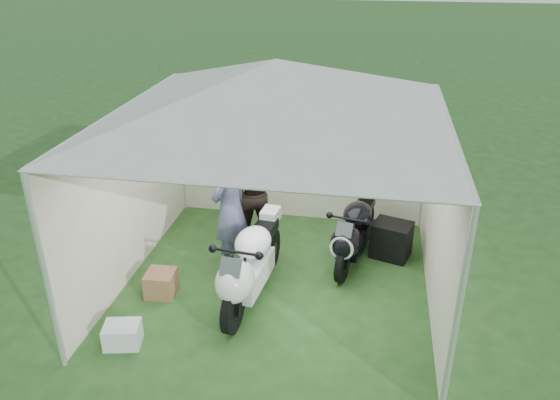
% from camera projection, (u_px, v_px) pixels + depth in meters
% --- Properties ---
extents(ground, '(80.00, 80.00, 0.00)m').
position_uv_depth(ground, '(277.00, 281.00, 7.44)').
color(ground, '#22451C').
rests_on(ground, ground).
extents(canopy_tent, '(5.66, 5.66, 3.00)m').
position_uv_depth(canopy_tent, '(277.00, 95.00, 6.36)').
color(canopy_tent, silver).
rests_on(canopy_tent, ground).
extents(motorcycle_white, '(0.58, 2.01, 0.99)m').
position_uv_depth(motorcycle_white, '(249.00, 264.00, 6.80)').
color(motorcycle_white, black).
rests_on(motorcycle_white, ground).
extents(motorcycle_black, '(0.64, 1.79, 0.89)m').
position_uv_depth(motorcycle_black, '(354.00, 231.00, 7.71)').
color(motorcycle_black, black).
rests_on(motorcycle_black, ground).
extents(paddock_stand, '(0.38, 0.28, 0.26)m').
position_uv_depth(paddock_stand, '(366.00, 228.00, 8.55)').
color(paddock_stand, '#0A20AE').
rests_on(paddock_stand, ground).
extents(person_dark_jacket, '(0.90, 0.74, 1.67)m').
position_uv_depth(person_dark_jacket, '(251.00, 191.00, 8.11)').
color(person_dark_jacket, black).
rests_on(person_dark_jacket, ground).
extents(person_blue_jacket, '(0.68, 0.80, 1.86)m').
position_uv_depth(person_blue_jacket, '(230.00, 209.00, 7.36)').
color(person_blue_jacket, slate).
rests_on(person_blue_jacket, ground).
extents(equipment_box, '(0.64, 0.57, 0.53)m').
position_uv_depth(equipment_box, '(391.00, 240.00, 7.94)').
color(equipment_box, black).
rests_on(equipment_box, ground).
extents(crate_0, '(0.46, 0.39, 0.27)m').
position_uv_depth(crate_0, '(123.00, 335.00, 6.23)').
color(crate_0, silver).
rests_on(crate_0, ground).
extents(crate_1, '(0.38, 0.38, 0.33)m').
position_uv_depth(crate_1, '(161.00, 283.00, 7.11)').
color(crate_1, brown).
rests_on(crate_1, ground).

